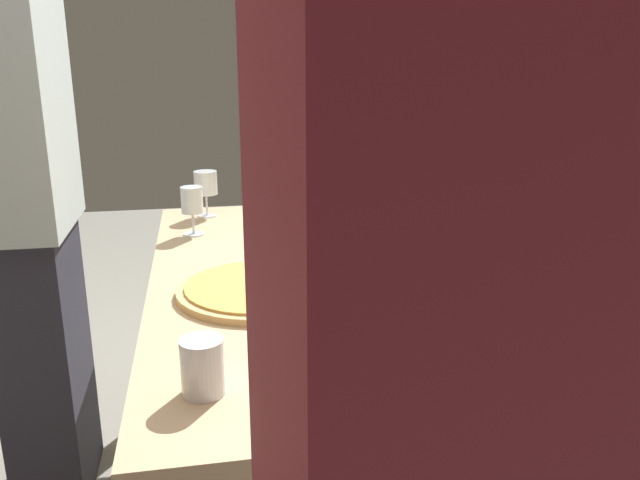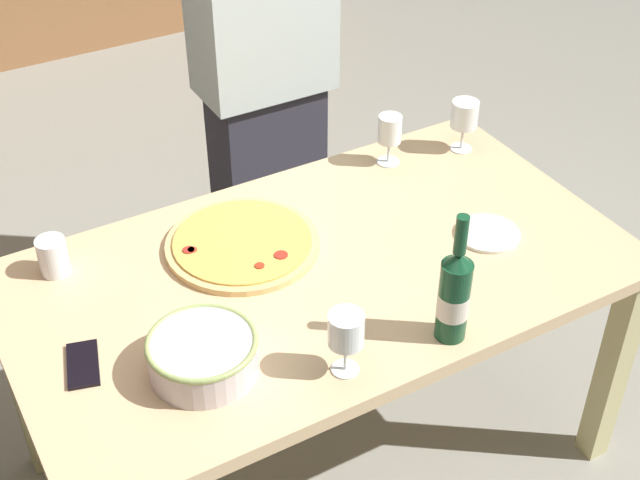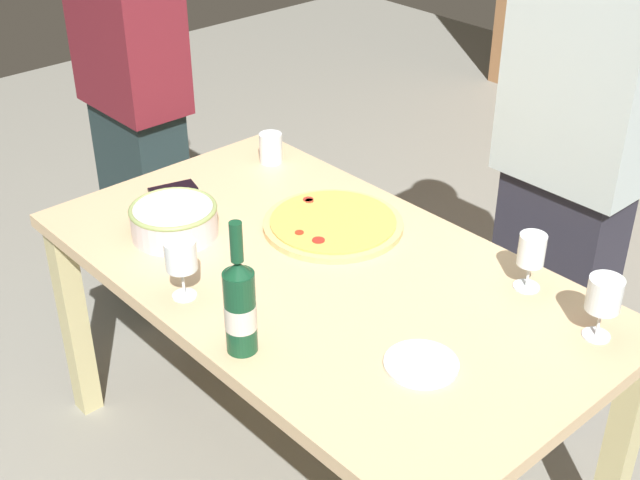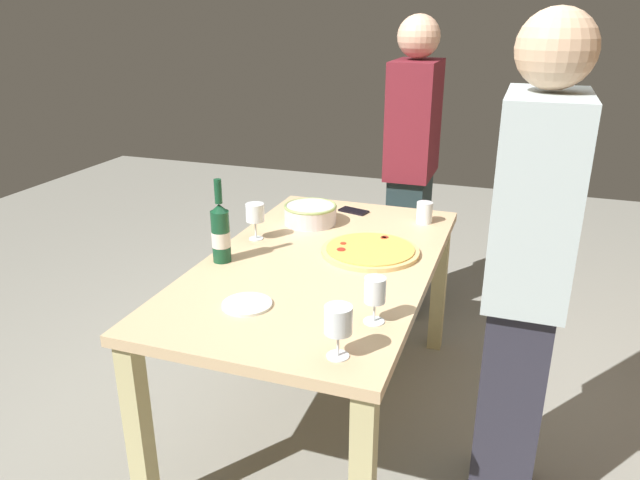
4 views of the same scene
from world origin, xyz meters
TOP-DOWN VIEW (x-y plane):
  - ground_plane at (0.00, 0.00)m, footprint 8.00×8.00m
  - dining_table at (0.00, 0.00)m, footprint 1.60×0.90m
  - pizza at (-0.14, 0.17)m, footprint 0.41×0.41m
  - serving_bowl at (-0.41, -0.19)m, footprint 0.25×0.25m
  - wine_bottle at (0.14, -0.37)m, footprint 0.07×0.07m
  - wine_glass_near_pizza at (0.43, 0.34)m, footprint 0.07×0.07m
  - wine_glass_by_bottle at (-0.13, -0.35)m, footprint 0.08×0.08m
  - wine_glass_far_left at (0.67, 0.29)m, footprint 0.08×0.08m
  - cup_amber at (-0.60, 0.32)m, footprint 0.08×0.08m
  - side_plate at (0.46, -0.11)m, footprint 0.17×0.17m
  - cell_phone at (-0.64, -0.04)m, footprint 0.11×0.16m
  - person_host at (0.24, 0.79)m, footprint 0.42×0.24m
  - person_guest_left at (-1.15, 0.14)m, footprint 0.41×0.24m

SIDE VIEW (x-z plane):
  - ground_plane at x=0.00m, z-range 0.00..0.00m
  - dining_table at x=0.00m, z-range 0.28..1.03m
  - side_plate at x=0.46m, z-range 0.75..0.76m
  - cell_phone at x=-0.64m, z-range 0.75..0.76m
  - pizza at x=-0.14m, z-range 0.75..0.77m
  - serving_bowl at x=-0.41m, z-range 0.75..0.85m
  - cup_amber at x=-0.60m, z-range 0.75..0.85m
  - wine_glass_near_pizza at x=0.43m, z-range 0.78..0.93m
  - person_guest_left at x=-1.15m, z-range 0.02..1.70m
  - wine_glass_far_left at x=0.67m, z-range 0.78..0.95m
  - wine_glass_by_bottle at x=-0.13m, z-range 0.78..0.95m
  - person_host at x=0.24m, z-range 0.02..1.73m
  - wine_bottle at x=0.14m, z-range 0.70..1.05m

